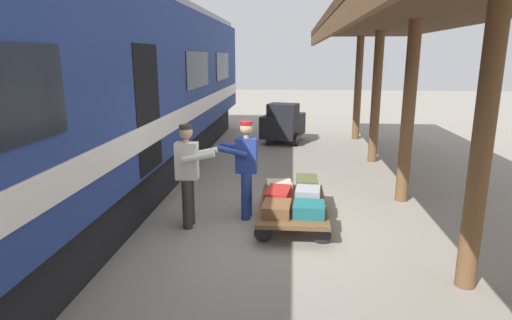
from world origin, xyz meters
The scene contains 13 objects.
ground_plane centered at (0.00, 0.00, 0.00)m, with size 60.00×60.00×0.00m, color gray.
platform_canopy centered at (-2.22, 0.00, 3.27)m, with size 3.20×17.02×3.56m.
train_car centered at (3.66, 0.00, 2.06)m, with size 3.02×21.05×4.00m.
luggage_cart centered at (-0.14, -0.31, 0.30)m, with size 1.17×2.12×0.35m.
suitcase_teal_softside centered at (-0.39, 0.27, 0.45)m, with size 0.48×0.48×0.20m, color #1E666B.
suitcase_gray_aluminum centered at (-0.39, -0.31, 0.48)m, with size 0.40×0.48×0.26m, color #9EA0A5.
suitcase_cream_canvas centered at (0.11, -0.89, 0.44)m, with size 0.44×0.44×0.19m, color beige.
suitcase_brown_leather centered at (0.11, 0.27, 0.44)m, with size 0.43×0.56×0.18m, color brown.
suitcase_red_plastic centered at (0.11, -0.31, 0.46)m, with size 0.38×0.64×0.23m, color #AD231E.
suitcase_olive_duffel centered at (-0.39, -0.89, 0.49)m, with size 0.38×0.61×0.28m, color brown.
porter_in_overalls centered at (0.68, -0.46, 0.93)m, with size 0.67×0.44×1.70m.
porter_by_door centered at (1.55, 0.02, 0.93)m, with size 0.67×0.44×1.70m.
baggage_tug centered at (0.19, -7.31, 0.63)m, with size 1.50×1.93×1.30m.
Camera 1 is at (-0.11, 6.63, 2.76)m, focal length 30.14 mm.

